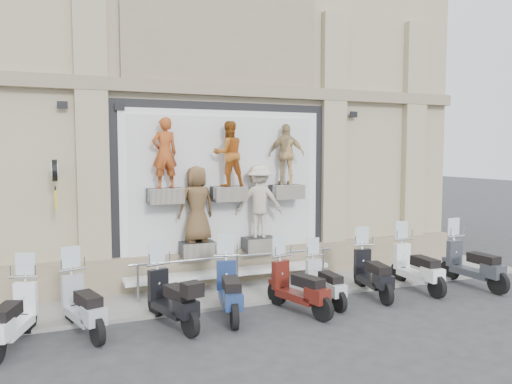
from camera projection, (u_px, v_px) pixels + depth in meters
ground at (272, 321)px, 9.88m from camera, size 90.00×90.00×0.00m
sidewalk at (236, 291)px, 11.82m from camera, size 16.00×2.20×0.08m
building at (183, 68)px, 15.85m from camera, size 14.00×8.60×12.00m
shop_vitrine at (229, 192)px, 12.25m from camera, size 5.60×1.03×4.30m
guard_rail at (237, 275)px, 11.69m from camera, size 5.06×0.10×0.93m
clock_sign_bracket at (55, 178)px, 10.45m from camera, size 0.10×0.80×1.02m
scooter_b at (13, 304)px, 8.47m from camera, size 1.10×1.95×1.52m
scooter_c at (83, 293)px, 9.09m from camera, size 1.05×1.97×1.54m
scooter_d at (172, 287)px, 9.49m from camera, size 1.03×1.99×1.55m
scooter_e at (230, 278)px, 10.04m from camera, size 0.98×2.05×1.60m
scooter_f at (299, 276)px, 10.32m from camera, size 1.05×1.97×1.54m
scooter_g at (325, 273)px, 10.92m from camera, size 0.50×1.70×1.38m
scooter_h at (373, 263)px, 11.50m from camera, size 0.87×1.96×1.54m
scooter_i at (417, 257)px, 12.00m from camera, size 0.66×1.99×1.60m
scooter_j at (474, 254)px, 12.28m from camera, size 0.67×2.04×1.64m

